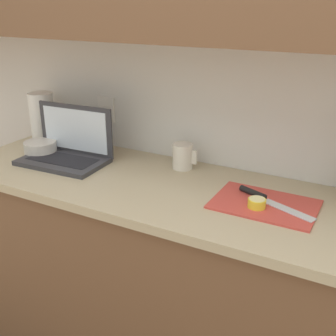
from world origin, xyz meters
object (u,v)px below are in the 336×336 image
(lemon_half_cut, at_px, (257,203))
(knife, at_px, (262,197))
(measuring_cup, at_px, (183,156))
(cutting_board, at_px, (265,204))
(bowl_white, at_px, (41,148))
(laptop, at_px, (68,148))
(paper_towel_roll, at_px, (42,118))

(lemon_half_cut, bearing_deg, knife, 90.27)
(lemon_half_cut, relative_size, measuring_cup, 0.57)
(knife, bearing_deg, cutting_board, -36.50)
(measuring_cup, height_order, bowl_white, measuring_cup)
(laptop, xyz_separation_m, knife, (0.87, 0.01, -0.04))
(lemon_half_cut, height_order, paper_towel_roll, paper_towel_roll)
(knife, xyz_separation_m, bowl_white, (-1.03, -0.02, 0.02))
(laptop, distance_m, knife, 0.88)
(measuring_cup, bearing_deg, bowl_white, -165.38)
(knife, height_order, measuring_cup, measuring_cup)
(knife, xyz_separation_m, lemon_half_cut, (0.00, -0.07, 0.01))
(cutting_board, distance_m, bowl_white, 1.05)
(cutting_board, height_order, paper_towel_roll, paper_towel_roll)
(laptop, xyz_separation_m, bowl_white, (-0.16, -0.01, -0.02))
(laptop, distance_m, paper_towel_roll, 0.33)
(cutting_board, bearing_deg, measuring_cup, 156.37)
(lemon_half_cut, xyz_separation_m, bowl_white, (-1.03, 0.05, 0.01))
(cutting_board, height_order, bowl_white, bowl_white)
(cutting_board, xyz_separation_m, paper_towel_roll, (-1.18, 0.17, 0.12))
(laptop, height_order, bowl_white, laptop)
(lemon_half_cut, height_order, measuring_cup, measuring_cup)
(paper_towel_roll, bearing_deg, cutting_board, -8.28)
(knife, bearing_deg, laptop, -158.08)
(laptop, relative_size, measuring_cup, 3.60)
(measuring_cup, bearing_deg, paper_towel_roll, -179.56)
(laptop, xyz_separation_m, lemon_half_cut, (0.87, -0.06, -0.03))
(cutting_board, bearing_deg, paper_towel_roll, 171.72)
(measuring_cup, relative_size, paper_towel_roll, 0.44)
(cutting_board, distance_m, measuring_cup, 0.45)
(laptop, relative_size, paper_towel_roll, 1.57)
(laptop, xyz_separation_m, cutting_board, (0.89, -0.02, -0.05))
(bowl_white, distance_m, paper_towel_roll, 0.23)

